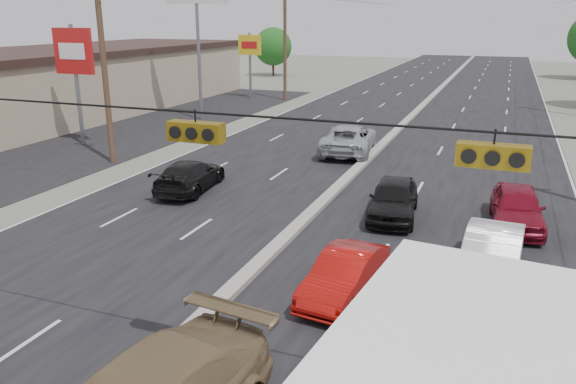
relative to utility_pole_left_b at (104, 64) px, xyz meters
name	(u,v)px	position (x,y,z in m)	size (l,w,h in m)	color
ground	(148,375)	(12.50, -15.00, -5.11)	(200.00, 200.00, 0.00)	#606356
road_surface	(400,128)	(12.50, 15.00, -5.11)	(20.00, 160.00, 0.02)	black
center_median	(400,127)	(12.50, 15.00, -5.01)	(0.50, 160.00, 0.20)	gray
strip_mall	(48,87)	(-13.50, 10.00, -2.81)	(12.00, 42.00, 4.60)	tan
parking_lot	(150,125)	(-4.50, 10.00, -5.11)	(10.00, 42.00, 0.02)	black
utility_pole_left_b	(104,64)	(0.00, 0.00, 0.00)	(1.60, 0.30, 10.00)	#422D1E
utility_pole_left_c	(285,43)	(0.00, 25.00, 0.00)	(1.60, 0.30, 10.00)	#422D1E
traffic_signals	(191,129)	(13.90, -15.00, 0.39)	(25.00, 0.30, 0.54)	black
pole_sign_mid	(74,58)	(-4.50, 3.00, 0.01)	(2.60, 0.25, 7.00)	slate
pole_sign_far	(250,50)	(-3.50, 25.00, -0.70)	(2.20, 0.25, 6.00)	slate
tree_left_far	(273,47)	(-9.50, 45.00, -1.39)	(4.80, 4.80, 6.12)	#382619
red_sedan	(345,276)	(15.50, -10.02, -4.47)	(1.35, 3.88, 1.28)	#A70D0A
queue_car_a	(393,199)	(15.50, -3.12, -4.37)	(1.74, 4.33, 1.47)	black
queue_car_b	(492,255)	(19.20, -7.37, -4.37)	(1.57, 4.50, 1.48)	white
queue_car_e	(517,208)	(19.91, -2.53, -4.36)	(1.77, 4.41, 1.50)	maroon
oncoming_near	(190,176)	(6.41, -2.87, -4.43)	(1.89, 4.64, 1.35)	black
oncoming_far	(349,139)	(11.10, 6.58, -4.30)	(2.68, 5.82, 1.62)	#A3A6AA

